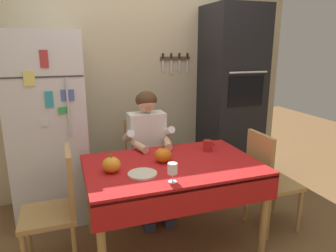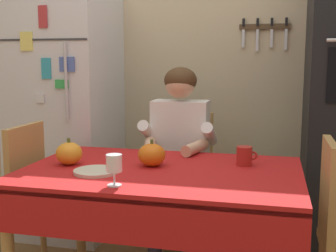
% 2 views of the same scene
% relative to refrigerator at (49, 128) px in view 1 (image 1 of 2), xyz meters
% --- Properties ---
extents(ground_plane, '(10.00, 10.00, 0.00)m').
position_rel_refrigerator_xyz_m(ground_plane, '(0.95, -0.96, -0.90)').
color(ground_plane, brown).
rests_on(ground_plane, ground).
extents(back_wall_assembly, '(3.70, 0.13, 2.60)m').
position_rel_refrigerator_xyz_m(back_wall_assembly, '(1.00, 0.39, 0.40)').
color(back_wall_assembly, '#BCAD89').
rests_on(back_wall_assembly, ground).
extents(refrigerator, '(0.68, 0.71, 1.80)m').
position_rel_refrigerator_xyz_m(refrigerator, '(0.00, 0.00, 0.00)').
color(refrigerator, silver).
rests_on(refrigerator, ground).
extents(wall_oven, '(0.60, 0.64, 2.10)m').
position_rel_refrigerator_xyz_m(wall_oven, '(2.00, 0.04, 0.15)').
color(wall_oven, black).
rests_on(wall_oven, ground).
extents(dining_table, '(1.40, 0.90, 0.74)m').
position_rel_refrigerator_xyz_m(dining_table, '(0.95, -0.88, -0.24)').
color(dining_table, tan).
rests_on(dining_table, ground).
extents(chair_behind_person, '(0.40, 0.40, 0.93)m').
position_rel_refrigerator_xyz_m(chair_behind_person, '(0.91, -0.09, -0.39)').
color(chair_behind_person, tan).
rests_on(chair_behind_person, ground).
extents(seated_person, '(0.47, 0.55, 1.25)m').
position_rel_refrigerator_xyz_m(seated_person, '(0.91, -0.28, -0.16)').
color(seated_person, '#38384C').
rests_on(seated_person, ground).
extents(chair_right_side, '(0.40, 0.40, 0.93)m').
position_rel_refrigerator_xyz_m(chair_right_side, '(1.85, -0.92, -0.39)').
color(chair_right_side, tan).
rests_on(chair_right_side, ground).
extents(chair_left_side, '(0.40, 0.40, 0.93)m').
position_rel_refrigerator_xyz_m(chair_left_side, '(0.05, -0.81, -0.39)').
color(chair_left_side, tan).
rests_on(chair_left_side, ground).
extents(coffee_mug, '(0.11, 0.08, 0.10)m').
position_rel_refrigerator_xyz_m(coffee_mug, '(1.36, -0.68, -0.11)').
color(coffee_mug, '#B2231E').
rests_on(coffee_mug, dining_table).
extents(wine_glass, '(0.07, 0.07, 0.14)m').
position_rel_refrigerator_xyz_m(wine_glass, '(0.83, -1.20, -0.06)').
color(wine_glass, white).
rests_on(wine_glass, dining_table).
extents(pumpkin_large, '(0.14, 0.14, 0.14)m').
position_rel_refrigerator_xyz_m(pumpkin_large, '(0.45, -0.88, -0.10)').
color(pumpkin_large, orange).
rests_on(pumpkin_large, dining_table).
extents(pumpkin_medium, '(0.14, 0.14, 0.14)m').
position_rel_refrigerator_xyz_m(pumpkin_medium, '(0.89, -0.81, -0.10)').
color(pumpkin_medium, orange).
rests_on(pumpkin_medium, dining_table).
extents(serving_tray, '(0.22, 0.22, 0.02)m').
position_rel_refrigerator_xyz_m(serving_tray, '(0.66, -1.01, -0.15)').
color(serving_tray, beige).
rests_on(serving_tray, dining_table).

